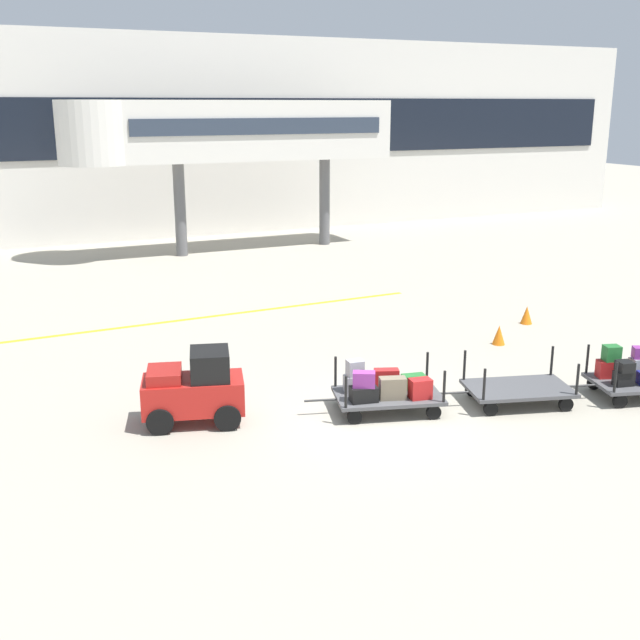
% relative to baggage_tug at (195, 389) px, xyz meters
% --- Properties ---
extents(ground_plane, '(120.00, 120.00, 0.00)m').
position_rel_baggage_tug_xyz_m(ground_plane, '(3.60, -1.37, -0.75)').
color(ground_plane, '#A8A08E').
extents(apron_lead_line, '(18.04, 0.94, 0.01)m').
position_rel_baggage_tug_xyz_m(apron_lead_line, '(0.87, 8.02, -0.75)').
color(apron_lead_line, yellow).
rests_on(apron_lead_line, ground_plane).
extents(terminal_building, '(60.32, 2.51, 9.84)m').
position_rel_baggage_tug_xyz_m(terminal_building, '(3.60, 24.62, 4.18)').
color(terminal_building, silver).
rests_on(terminal_building, ground_plane).
extents(jet_bridge, '(14.83, 3.00, 6.69)m').
position_rel_baggage_tug_xyz_m(jet_bridge, '(6.49, 18.63, 4.57)').
color(jet_bridge, silver).
rests_on(jet_bridge, ground_plane).
extents(baggage_tug, '(2.32, 1.71, 1.58)m').
position_rel_baggage_tug_xyz_m(baggage_tug, '(0.00, 0.00, 0.00)').
color(baggage_tug, red).
rests_on(baggage_tug, ground_plane).
extents(baggage_cart_lead, '(3.08, 1.98, 1.12)m').
position_rel_baggage_tug_xyz_m(baggage_cart_lead, '(3.92, -1.16, -0.22)').
color(baggage_cart_lead, '#4C4C4F').
rests_on(baggage_cart_lead, ground_plane).
extents(baggage_cart_middle, '(3.08, 1.98, 1.10)m').
position_rel_baggage_tug_xyz_m(baggage_cart_middle, '(6.88, -1.97, -0.41)').
color(baggage_cart_middle, '#4C4C4F').
rests_on(baggage_cart_middle, ground_plane).
extents(baggage_cart_tail, '(3.08, 1.98, 1.16)m').
position_rel_baggage_tug_xyz_m(baggage_cart_tail, '(9.72, -2.76, -0.22)').
color(baggage_cart_tail, '#4C4C4F').
rests_on(baggage_cart_tail, ground_plane).
extents(safety_cone_near, '(0.36, 0.36, 0.55)m').
position_rel_baggage_tug_xyz_m(safety_cone_near, '(9.26, 1.87, -0.48)').
color(safety_cone_near, orange).
rests_on(safety_cone_near, ground_plane).
extents(safety_cone_far, '(0.36, 0.36, 0.55)m').
position_rel_baggage_tug_xyz_m(safety_cone_far, '(11.36, 3.27, -0.48)').
color(safety_cone_far, orange).
rests_on(safety_cone_far, ground_plane).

